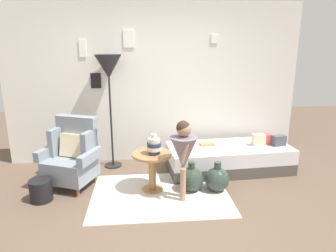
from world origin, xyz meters
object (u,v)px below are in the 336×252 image
(floor_lamp, at_px, (109,70))
(demijohn_far, at_px, (217,179))
(daybed, at_px, (229,158))
(side_table, at_px, (152,164))
(book_on_daybed, at_px, (207,144))
(armchair, at_px, (73,155))
(magazine_basket, at_px, (41,190))
(person_child, at_px, (184,151))
(demijohn_near, at_px, (191,179))
(vase_striped, at_px, (154,146))

(floor_lamp, xyz_separation_m, demijohn_far, (1.49, -1.01, -1.38))
(daybed, distance_m, demijohn_far, 0.77)
(side_table, height_order, book_on_daybed, side_table)
(armchair, xyz_separation_m, demijohn_far, (1.98, -0.37, -0.27))
(armchair, height_order, demijohn_far, armchair)
(floor_lamp, bearing_deg, magazine_basket, -127.44)
(person_child, distance_m, magazine_basket, 1.89)
(daybed, xyz_separation_m, magazine_basket, (-2.66, -0.74, -0.06))
(armchair, distance_m, floor_lamp, 1.38)
(side_table, xyz_separation_m, demijohn_near, (0.53, -0.06, -0.21))
(armchair, height_order, book_on_daybed, armchair)
(demijohn_far, bearing_deg, vase_striped, 175.33)
(armchair, xyz_separation_m, demijohn_near, (1.63, -0.34, -0.27))
(armchair, bearing_deg, vase_striped, -14.95)
(side_table, height_order, demijohn_far, side_table)
(vase_striped, bearing_deg, side_table, 138.74)
(side_table, bearing_deg, daybed, 25.32)
(book_on_daybed, xyz_separation_m, demijohn_far, (-0.02, -0.77, -0.24))
(armchair, distance_m, daybed, 2.37)
(floor_lamp, distance_m, person_child, 1.80)
(floor_lamp, xyz_separation_m, magazine_basket, (-0.82, -1.07, -1.41))
(person_child, distance_m, demijohn_near, 0.56)
(floor_lamp, bearing_deg, demijohn_near, -40.71)
(armchair, xyz_separation_m, daybed, (2.33, 0.31, -0.24))
(daybed, relative_size, person_child, 1.86)
(demijohn_near, xyz_separation_m, demijohn_far, (0.35, -0.03, -0.00))
(book_on_daybed, bearing_deg, demijohn_near, -116.37)
(magazine_basket, bearing_deg, armchair, 52.70)
(demijohn_far, bearing_deg, armchair, 169.37)
(book_on_daybed, bearing_deg, floor_lamp, 170.88)
(side_table, distance_m, floor_lamp, 1.61)
(side_table, distance_m, demijohn_near, 0.57)
(person_child, bearing_deg, vase_striped, 143.48)
(person_child, bearing_deg, floor_lamp, 129.56)
(magazine_basket, bearing_deg, demijohn_near, 2.80)
(book_on_daybed, relative_size, demijohn_far, 0.53)
(demijohn_near, distance_m, demijohn_far, 0.35)
(armchair, bearing_deg, demijohn_far, -10.63)
(armchair, xyz_separation_m, person_child, (1.48, -0.56, 0.23))
(side_table, distance_m, demijohn_far, 0.91)
(demijohn_near, bearing_deg, side_table, 173.13)
(daybed, relative_size, demijohn_near, 4.66)
(daybed, bearing_deg, demijohn_near, -137.52)
(demijohn_far, distance_m, magazine_basket, 2.31)
(daybed, height_order, person_child, person_child)
(vase_striped, relative_size, demijohn_far, 0.66)
(daybed, xyz_separation_m, demijohn_far, (-0.36, -0.68, -0.03))
(vase_striped, height_order, person_child, person_child)
(side_table, relative_size, floor_lamp, 0.30)
(person_child, bearing_deg, daybed, 45.77)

